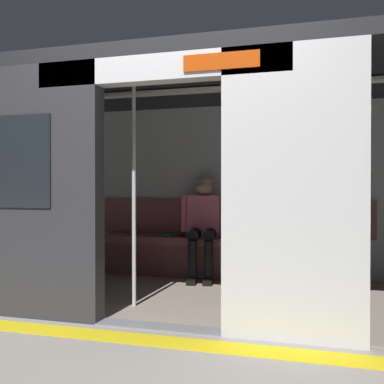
# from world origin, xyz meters

# --- Properties ---
(ground_plane) EXTENTS (60.00, 60.00, 0.00)m
(ground_plane) POSITION_xyz_m (0.00, 0.00, 0.00)
(ground_plane) COLOR gray
(platform_edge_strip) EXTENTS (8.00, 0.24, 0.01)m
(platform_edge_strip) POSITION_xyz_m (0.00, 0.30, 0.00)
(platform_edge_strip) COLOR yellow
(platform_edge_strip) RESTS_ON ground_plane
(train_car) EXTENTS (6.40, 2.54, 2.20)m
(train_car) POSITION_xyz_m (0.07, -1.11, 1.45)
(train_car) COLOR silver
(train_car) RESTS_ON ground_plane
(bench_seat) EXTENTS (3.03, 0.44, 0.48)m
(bench_seat) POSITION_xyz_m (0.00, -2.03, 0.37)
(bench_seat) COLOR #935156
(bench_seat) RESTS_ON ground_plane
(person_seated) EXTENTS (0.55, 0.71, 1.21)m
(person_seated) POSITION_xyz_m (0.18, -1.98, 0.70)
(person_seated) COLOR pink
(person_seated) RESTS_ON ground_plane
(handbag) EXTENTS (0.26, 0.15, 0.17)m
(handbag) POSITION_xyz_m (-0.15, -2.06, 0.56)
(handbag) COLOR #262D4C
(handbag) RESTS_ON bench_seat
(book) EXTENTS (0.24, 0.27, 0.03)m
(book) POSITION_xyz_m (0.58, -2.06, 0.49)
(book) COLOR #33723F
(book) RESTS_ON bench_seat
(grab_pole_door) EXTENTS (0.04, 0.04, 2.06)m
(grab_pole_door) POSITION_xyz_m (0.44, -0.54, 1.03)
(grab_pole_door) COLOR silver
(grab_pole_door) RESTS_ON ground_plane
(grab_pole_far) EXTENTS (0.04, 0.04, 2.06)m
(grab_pole_far) POSITION_xyz_m (-0.44, -0.68, 1.03)
(grab_pole_far) COLOR silver
(grab_pole_far) RESTS_ON ground_plane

